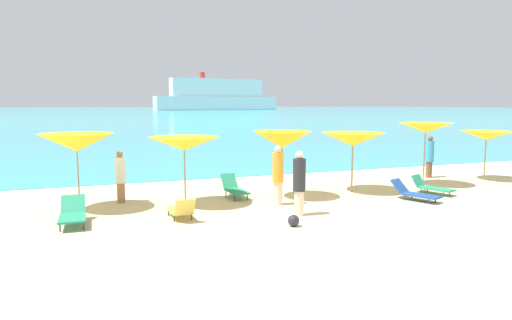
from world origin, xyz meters
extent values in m
cube|color=beige|center=(0.00, 10.00, -0.15)|extent=(50.00, 100.00, 0.30)
cube|color=#38B7CC|center=(0.00, 228.39, 0.01)|extent=(650.00, 440.00, 0.02)
cylinder|color=#9E7F59|center=(-7.63, 4.35, 1.06)|extent=(0.04, 0.04, 2.12)
cone|color=yellow|center=(-7.63, 4.35, 1.98)|extent=(2.10, 2.10, 0.53)
sphere|color=#9E7F59|center=(-7.63, 4.35, 2.15)|extent=(0.07, 0.07, 0.07)
cylinder|color=#9E7F59|center=(-4.60, 3.88, 1.00)|extent=(0.04, 0.04, 2.00)
cone|color=yellow|center=(-4.60, 3.88, 1.90)|extent=(2.36, 2.36, 0.41)
sphere|color=#9E7F59|center=(-4.60, 3.88, 2.03)|extent=(0.07, 0.07, 0.07)
cylinder|color=#9E7F59|center=(-1.40, 3.80, 1.04)|extent=(0.04, 0.04, 2.08)
cone|color=yellow|center=(-1.40, 3.80, 1.94)|extent=(1.92, 1.92, 0.55)
sphere|color=#9E7F59|center=(-1.40, 3.80, 2.11)|extent=(0.07, 0.07, 0.07)
cylinder|color=#9E7F59|center=(1.35, 3.91, 0.99)|extent=(0.06, 0.06, 1.98)
cone|color=yellow|center=(1.35, 3.91, 1.86)|extent=(2.22, 2.22, 0.47)
sphere|color=#9E7F59|center=(1.35, 3.91, 2.01)|extent=(0.07, 0.07, 0.07)
cylinder|color=#9E7F59|center=(4.59, 4.02, 1.15)|extent=(0.05, 0.05, 2.29)
cone|color=yellow|center=(4.59, 4.02, 2.20)|extent=(2.04, 2.04, 0.38)
sphere|color=#9E7F59|center=(4.59, 4.02, 2.32)|extent=(0.07, 0.07, 0.07)
cylinder|color=#9E7F59|center=(7.77, 4.14, 0.96)|extent=(0.05, 0.05, 1.91)
cone|color=yellow|center=(7.77, 4.14, 1.82)|extent=(2.12, 2.12, 0.37)
sphere|color=#9E7F59|center=(7.77, 4.14, 1.94)|extent=(0.07, 0.07, 0.07)
cube|color=#1E478C|center=(2.56, 1.75, 0.19)|extent=(0.94, 1.27, 0.05)
cube|color=#1E478C|center=(2.27, 2.47, 0.39)|extent=(0.65, 0.60, 0.44)
cylinder|color=#333338|center=(2.48, 1.33, 0.08)|extent=(0.04, 0.04, 0.17)
cylinder|color=#333338|center=(2.91, 1.51, 0.08)|extent=(0.04, 0.04, 0.17)
cylinder|color=#333338|center=(2.18, 2.08, 0.08)|extent=(0.04, 0.04, 0.17)
cylinder|color=#333338|center=(2.61, 2.25, 0.08)|extent=(0.04, 0.04, 0.17)
cube|color=#268C66|center=(-7.79, 2.37, 0.25)|extent=(0.65, 1.06, 0.05)
cube|color=#268C66|center=(-7.77, 3.11, 0.44)|extent=(0.61, 0.48, 0.44)
cylinder|color=#333338|center=(-8.06, 2.06, 0.11)|extent=(0.04, 0.04, 0.22)
cylinder|color=#333338|center=(-7.52, 2.05, 0.11)|extent=(0.04, 0.04, 0.22)
cylinder|color=#333338|center=(-8.05, 2.79, 0.11)|extent=(0.04, 0.04, 0.22)
cylinder|color=#333338|center=(-7.51, 2.78, 0.11)|extent=(0.04, 0.04, 0.22)
cube|color=#D8BF4C|center=(-5.07, 2.42, 0.20)|extent=(0.59, 1.03, 0.05)
cube|color=#D8BF4C|center=(-5.05, 1.79, 0.43)|extent=(0.53, 0.31, 0.47)
cylinder|color=#333338|center=(-4.85, 2.73, 0.09)|extent=(0.04, 0.04, 0.18)
cylinder|color=#333338|center=(-5.32, 2.71, 0.09)|extent=(0.04, 0.04, 0.18)
cylinder|color=#333338|center=(-4.82, 2.02, 0.09)|extent=(0.04, 0.04, 0.18)
cylinder|color=#333338|center=(-5.29, 2.00, 0.09)|extent=(0.04, 0.04, 0.18)
cube|color=#268C66|center=(-2.81, 4.24, 0.24)|extent=(0.61, 1.10, 0.05)
cube|color=#268C66|center=(-2.86, 4.94, 0.47)|extent=(0.53, 0.42, 0.49)
cylinder|color=#333338|center=(-3.02, 3.89, 0.11)|extent=(0.04, 0.04, 0.21)
cylinder|color=#333338|center=(-2.56, 3.93, 0.11)|extent=(0.04, 0.04, 0.21)
cylinder|color=#333338|center=(-3.07, 4.64, 0.11)|extent=(0.04, 0.04, 0.21)
cylinder|color=#333338|center=(-2.61, 4.67, 0.11)|extent=(0.04, 0.04, 0.21)
cube|color=#268C66|center=(3.83, 2.48, 0.19)|extent=(0.90, 1.27, 0.05)
cube|color=#268C66|center=(3.59, 3.13, 0.39)|extent=(0.58, 0.44, 0.41)
cylinder|color=#333338|center=(3.74, 2.06, 0.08)|extent=(0.04, 0.04, 0.17)
cylinder|color=#333338|center=(4.17, 2.22, 0.08)|extent=(0.04, 0.04, 0.17)
cylinder|color=#333338|center=(3.46, 2.82, 0.08)|extent=(0.04, 0.04, 0.17)
cylinder|color=#333338|center=(3.89, 2.98, 0.08)|extent=(0.04, 0.04, 0.17)
cylinder|color=brown|center=(6.10, 5.44, 0.34)|extent=(0.25, 0.25, 0.68)
cylinder|color=#3399D8|center=(6.10, 5.44, 1.12)|extent=(0.34, 0.34, 0.88)
sphere|color=brown|center=(6.10, 5.44, 1.66)|extent=(0.22, 0.22, 0.22)
cylinder|color=#A3704C|center=(-6.42, 4.94, 0.31)|extent=(0.25, 0.25, 0.63)
cylinder|color=white|center=(-6.42, 4.94, 1.04)|extent=(0.33, 0.33, 0.82)
sphere|color=#A3704C|center=(-6.42, 4.94, 1.54)|extent=(0.20, 0.20, 0.20)
cylinder|color=beige|center=(-1.90, 1.49, 0.35)|extent=(0.26, 0.26, 0.69)
cylinder|color=#26262D|center=(-1.90, 1.49, 1.14)|extent=(0.35, 0.35, 0.90)
sphere|color=beige|center=(-1.90, 1.49, 1.69)|extent=(0.23, 0.23, 0.23)
cylinder|color=beige|center=(-1.92, 2.92, 0.35)|extent=(0.26, 0.26, 0.70)
cylinder|color=orange|center=(-1.92, 2.92, 1.16)|extent=(0.34, 0.34, 0.92)
sphere|color=beige|center=(-1.92, 2.92, 1.72)|extent=(0.23, 0.23, 0.23)
sphere|color=#26262D|center=(-2.53, 0.49, 0.15)|extent=(0.30, 0.30, 0.30)
cube|color=white|center=(55.43, 212.95, 3.41)|extent=(64.39, 15.10, 6.79)
cube|color=white|center=(55.43, 212.95, 11.20)|extent=(48.35, 11.86, 8.79)
cylinder|color=red|center=(47.49, 212.02, 17.09)|extent=(2.70, 2.70, 3.00)
camera|label=1|loc=(-7.36, -9.64, 3.09)|focal=31.74mm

